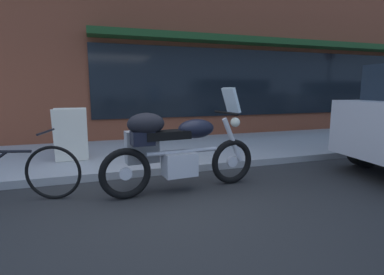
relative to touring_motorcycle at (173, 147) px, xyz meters
The scene contains 5 objects.
ground_plane 0.77m from the touring_motorcycle, 117.71° to the right, with size 80.00×80.00×0.00m, color #2A2A2A.
storefront_building 7.78m from the touring_motorcycle, 31.62° to the left, with size 21.14×0.90×5.75m.
touring_motorcycle is the anchor object (origin of this frame).
parked_bicycle 2.08m from the touring_motorcycle, behind, with size 1.74×0.60×0.94m.
sandwich_board_sign 2.24m from the touring_motorcycle, 128.24° to the left, with size 0.55×0.41×0.93m.
Camera 1 is at (-0.78, -3.36, 1.39)m, focal length 27.64 mm.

